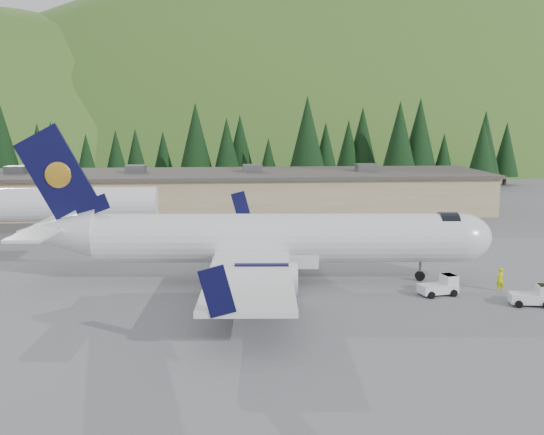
{
  "coord_description": "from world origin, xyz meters",
  "views": [
    {
      "loc": [
        -4.52,
        -50.46,
        12.66
      ],
      "look_at": [
        0.0,
        6.0,
        4.0
      ],
      "focal_mm": 45.0,
      "sensor_mm": 36.0,
      "label": 1
    }
  ],
  "objects_px": {
    "airliner": "(264,240)",
    "terminal_building": "(214,191)",
    "second_airliner": "(23,204)",
    "baggage_tug_b": "(534,296)",
    "baggage_tug_a": "(441,286)",
    "ramp_worker": "(500,279)"
  },
  "relations": [
    {
      "from": "second_airliner",
      "to": "ramp_worker",
      "type": "xyz_separation_m",
      "value": [
        40.57,
        -26.22,
        -2.46
      ]
    },
    {
      "from": "airliner",
      "to": "baggage_tug_b",
      "type": "bearing_deg",
      "value": -20.81
    },
    {
      "from": "baggage_tug_a",
      "to": "second_airliner",
      "type": "bearing_deg",
      "value": 130.46
    },
    {
      "from": "baggage_tug_a",
      "to": "terminal_building",
      "type": "distance_m",
      "value": 45.84
    },
    {
      "from": "airliner",
      "to": "ramp_worker",
      "type": "distance_m",
      "value": 17.4
    },
    {
      "from": "airliner",
      "to": "terminal_building",
      "type": "distance_m",
      "value": 38.14
    },
    {
      "from": "baggage_tug_b",
      "to": "terminal_building",
      "type": "xyz_separation_m",
      "value": [
        -21.41,
        46.02,
        1.99
      ]
    },
    {
      "from": "second_airliner",
      "to": "ramp_worker",
      "type": "distance_m",
      "value": 48.37
    },
    {
      "from": "second_airliner",
      "to": "baggage_tug_a",
      "type": "relative_size",
      "value": 9.55
    },
    {
      "from": "baggage_tug_a",
      "to": "baggage_tug_b",
      "type": "xyz_separation_m",
      "value": [
        5.33,
        -3.14,
        -0.0
      ]
    },
    {
      "from": "second_airliner",
      "to": "terminal_building",
      "type": "distance_m",
      "value": 25.55
    },
    {
      "from": "baggage_tug_a",
      "to": "baggage_tug_b",
      "type": "relative_size",
      "value": 1.01
    },
    {
      "from": "airliner",
      "to": "terminal_building",
      "type": "bearing_deg",
      "value": 100.03
    },
    {
      "from": "airliner",
      "to": "terminal_building",
      "type": "relative_size",
      "value": 0.51
    },
    {
      "from": "terminal_building",
      "to": "ramp_worker",
      "type": "xyz_separation_m",
      "value": [
        20.66,
        -42.22,
        -1.76
      ]
    },
    {
      "from": "airliner",
      "to": "ramp_worker",
      "type": "height_order",
      "value": "airliner"
    },
    {
      "from": "terminal_building",
      "to": "airliner",
      "type": "bearing_deg",
      "value": -84.04
    },
    {
      "from": "baggage_tug_a",
      "to": "baggage_tug_b",
      "type": "height_order",
      "value": "baggage_tug_a"
    },
    {
      "from": "baggage_tug_b",
      "to": "ramp_worker",
      "type": "bearing_deg",
      "value": 112.0
    },
    {
      "from": "second_airliner",
      "to": "baggage_tug_a",
      "type": "bearing_deg",
      "value": -36.75
    },
    {
      "from": "baggage_tug_b",
      "to": "ramp_worker",
      "type": "xyz_separation_m",
      "value": [
        -0.76,
        3.79,
        0.23
      ]
    },
    {
      "from": "second_airliner",
      "to": "baggage_tug_b",
      "type": "bearing_deg",
      "value": -35.99
    }
  ]
}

